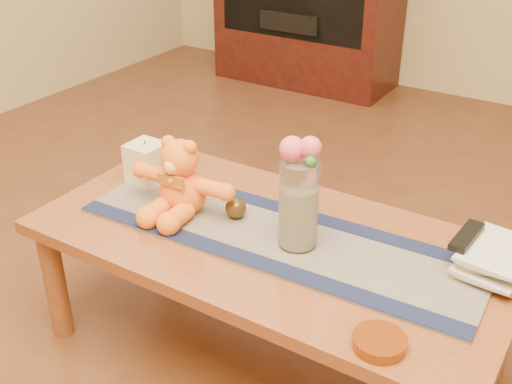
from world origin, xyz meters
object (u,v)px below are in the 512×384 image
Objects in this scene: pillar_candle at (147,162)px; tv_remote at (467,236)px; teddy_bear at (182,177)px; bronze_ball at (236,208)px; book_bottom at (464,257)px; glass_vase at (299,204)px; amber_dish at (379,342)px.

tv_remote is (1.04, 0.10, 0.01)m from pillar_candle.
bronze_ball is (0.16, 0.05, -0.08)m from teddy_bear.
bronze_ball is at bearing -6.64° from pillar_candle.
tv_remote is (-0.00, -0.01, 0.07)m from book_bottom.
glass_vase is 1.17× the size of book_bottom.
book_bottom is at bearing 81.67° from amber_dish.
tv_remote is at bearing -93.00° from book_bottom.
tv_remote is at bearing 12.23° from bronze_ball.
amber_dish is (-0.06, -0.44, 0.00)m from book_bottom.
teddy_bear is 0.85m from book_bottom.
pillar_candle is at bearing 173.36° from bronze_ball.
teddy_bear reaches higher than tv_remote.
teddy_bear reaches higher than amber_dish.
book_bottom is at bearing 23.10° from glass_vase.
amber_dish is (0.36, -0.26, -0.12)m from glass_vase.
book_bottom is 0.45m from amber_dish.
glass_vase is at bearing -6.83° from pillar_candle.
glass_vase is 0.48m from book_bottom.
glass_vase is 1.62× the size of tv_remote.
book_bottom is (0.65, 0.15, -0.03)m from bronze_ball.
teddy_bear is at bearing -163.96° from bronze_ball.
pillar_candle is 2.07× the size of bronze_ball.
teddy_bear reaches higher than pillar_candle.
pillar_candle is at bearing 153.87° from teddy_bear.
amber_dish is (0.97, -0.34, -0.06)m from pillar_candle.
teddy_bear is at bearing -165.24° from book_bottom.
pillar_candle is at bearing 173.17° from glass_vase.
teddy_bear is 5.22× the size of bronze_ball.
glass_vase is (0.62, -0.07, 0.06)m from pillar_candle.
book_bottom is 1.79× the size of amber_dish.
amber_dish is (0.59, -0.29, -0.03)m from bronze_ball.
pillar_candle is 1.05m from book_bottom.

